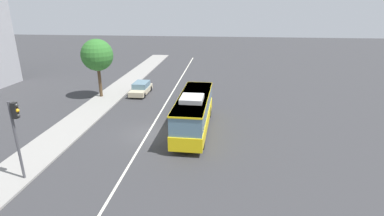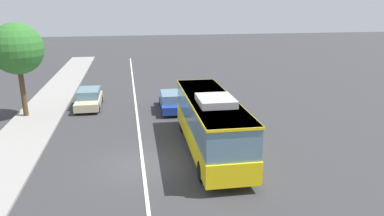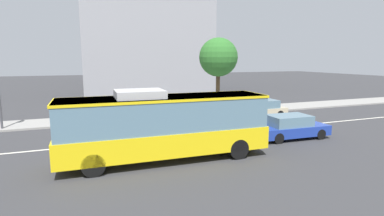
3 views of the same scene
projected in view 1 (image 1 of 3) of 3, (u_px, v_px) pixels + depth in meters
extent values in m
plane|color=#333335|center=(148.00, 134.00, 25.47)|extent=(160.00, 160.00, 0.00)
cube|color=gray|center=(68.00, 129.00, 26.15)|extent=(80.00, 3.38, 0.14)
cube|color=silver|center=(148.00, 134.00, 25.47)|extent=(76.00, 0.16, 0.01)
cube|color=yellow|center=(194.00, 120.00, 25.86)|extent=(10.06, 2.75, 1.10)
cube|color=slate|center=(194.00, 105.00, 25.41)|extent=(9.86, 2.67, 1.58)
cube|color=yellow|center=(194.00, 97.00, 25.17)|extent=(9.96, 2.72, 0.12)
cube|color=#B2B2B2|center=(192.00, 99.00, 23.97)|extent=(2.24, 1.85, 0.36)
cylinder|color=black|center=(187.00, 111.00, 29.33)|extent=(1.01, 0.32, 1.00)
cylinder|color=black|center=(209.00, 112.00, 29.06)|extent=(1.01, 0.32, 1.00)
cylinder|color=black|center=(174.00, 141.00, 22.97)|extent=(1.01, 0.32, 1.00)
cylinder|color=black|center=(202.00, 143.00, 22.70)|extent=(1.01, 0.32, 1.00)
cube|color=#C6B793|center=(141.00, 90.00, 36.40)|extent=(4.53, 1.88, 0.60)
cube|color=slate|center=(141.00, 85.00, 36.43)|extent=(2.55, 1.70, 0.64)
cylinder|color=black|center=(144.00, 95.00, 34.98)|extent=(0.64, 0.23, 0.64)
cylinder|color=black|center=(131.00, 95.00, 35.16)|extent=(0.64, 0.23, 0.64)
cylinder|color=black|center=(150.00, 89.00, 37.79)|extent=(0.64, 0.23, 0.64)
cylinder|color=black|center=(138.00, 88.00, 37.97)|extent=(0.64, 0.23, 0.64)
cube|color=#1E3899|center=(192.00, 96.00, 34.00)|extent=(4.57, 1.97, 0.60)
cube|color=slate|center=(191.00, 92.00, 33.56)|extent=(2.58, 1.75, 0.64)
cylinder|color=black|center=(187.00, 94.00, 35.58)|extent=(0.65, 0.24, 0.64)
cylinder|color=black|center=(200.00, 94.00, 35.36)|extent=(0.65, 0.24, 0.64)
cylinder|color=black|center=(183.00, 102.00, 32.77)|extent=(0.65, 0.24, 0.64)
cylinder|color=black|center=(197.00, 102.00, 32.56)|extent=(0.65, 0.24, 0.64)
cylinder|color=#47474C|center=(17.00, 142.00, 17.98)|extent=(0.16, 0.16, 5.20)
cube|color=black|center=(15.00, 110.00, 17.29)|extent=(0.34, 0.30, 0.96)
sphere|color=#2D2D2D|center=(16.00, 105.00, 17.18)|extent=(0.22, 0.22, 0.22)
sphere|color=#F9A514|center=(17.00, 111.00, 17.29)|extent=(0.22, 0.22, 0.22)
sphere|color=#2D2D2D|center=(18.00, 116.00, 17.39)|extent=(0.22, 0.22, 0.22)
cylinder|color=#4C3823|center=(100.00, 82.00, 34.75)|extent=(0.36, 0.36, 3.67)
sphere|color=#2D6B28|center=(97.00, 55.00, 33.69)|extent=(3.60, 3.60, 3.60)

